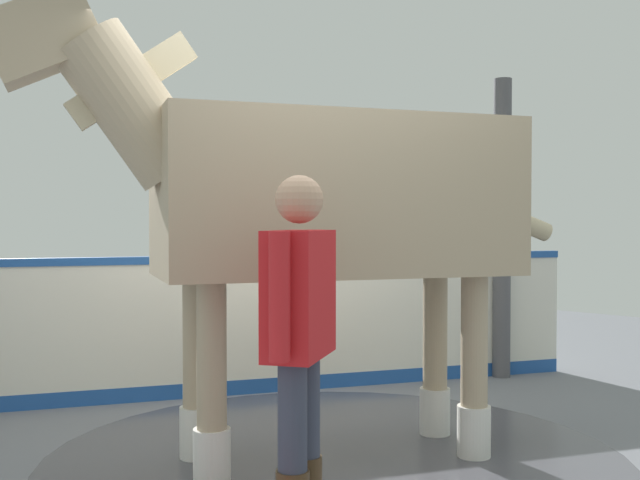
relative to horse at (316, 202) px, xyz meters
name	(u,v)px	position (x,y,z in m)	size (l,w,h in m)	color
ground_plane	(310,456)	(-0.04, -0.09, -1.53)	(16.00, 16.00, 0.02)	slate
wet_patch	(335,457)	(-0.11, 0.05, -1.52)	(3.47, 3.47, 0.00)	#4C4C54
barrier_wall	(261,329)	(-0.94, -1.55, -1.00)	(5.07, 2.69, 1.13)	silver
roof_post_far	(502,228)	(-2.87, -0.46, -0.18)	(0.16, 0.16, 2.69)	#4C4C51
horse	(316,202)	(0.00, 0.00, 0.00)	(3.15, 1.91, 2.65)	tan
handler	(299,329)	(0.82, 0.69, -0.60)	(0.59, 0.42, 1.62)	#47331E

